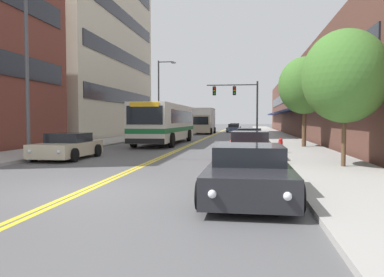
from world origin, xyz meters
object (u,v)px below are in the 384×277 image
Objects in this scene: car_beige_parked_left_near at (171,131)px; car_charcoal_parked_right_foreground at (249,172)px; street_tree_right_near at (345,76)px; fire_hydrant at (280,145)px; car_black_parked_right_mid at (249,138)px; car_slate_blue_moving_second at (234,128)px; box_truck at (204,121)px; car_champagne_parked_left_mid at (68,147)px; street_lamp_left_far at (161,92)px; traffic_signal_mast at (239,98)px; city_bus at (166,122)px; street_tree_right_mid at (305,86)px; car_white_moving_lead at (235,127)px; street_lamp_left_near at (35,56)px; car_red_parked_right_far at (250,148)px.

car_charcoal_parked_right_foreground is at bearing -75.09° from car_beige_parked_left_near.
fire_hydrant is at bearing 108.17° from street_tree_right_near.
car_black_parked_right_mid is 1.02× the size of car_slate_blue_moving_second.
street_tree_right_near is (9.34, -35.18, 1.75)m from box_truck.
fire_hydrant is (10.20, 3.37, -0.06)m from car_champagne_parked_left_mid.
car_slate_blue_moving_second is 0.58× the size of street_lamp_left_far.
street_lamp_left_far is at bearing 178.84° from traffic_signal_mast.
car_beige_parked_left_near is 0.84× the size of traffic_signal_mast.
city_bus is 10.89m from street_tree_right_mid.
car_white_moving_lead reaches higher than car_charcoal_parked_right_foreground.
street_tree_right_near is (9.88, -14.17, 1.76)m from city_bus.
street_tree_right_mid is at bearing 77.26° from car_charcoal_parked_right_foreground.
car_beige_parked_left_near reaches higher than car_slate_blue_moving_second.
street_tree_right_mid is at bearing 34.41° from car_champagne_parked_left_mid.
car_beige_parked_left_near is 24.75m from car_white_moving_lead.
car_charcoal_parked_right_foreground is 16.74m from car_black_parked_right_mid.
city_bus is 21.01m from box_truck.
car_slate_blue_moving_second is at bearing -89.18° from car_white_moving_lead.
box_truck is 26.54m from street_tree_right_mid.
street_lamp_left_far reaches higher than car_champagne_parked_left_mid.
city_bus is at bearing 108.07° from car_charcoal_parked_right_foreground.
street_tree_right_mid is at bearing 37.67° from street_lamp_left_near.
car_slate_blue_moving_second is (-2.16, 40.00, -0.05)m from car_red_parked_right_far.
car_beige_parked_left_near is 33.25m from car_charcoal_parked_right_foreground.
car_red_parked_right_far is 23.10m from traffic_signal_mast.
street_tree_right_mid is (12.14, -16.28, 3.43)m from car_beige_parked_left_near.
street_lamp_left_near is 10.01× the size of fire_hydrant.
city_bus is 20.59m from car_charcoal_parked_right_foreground.
car_slate_blue_moving_second is at bearing 93.09° from car_red_parked_right_far.
street_tree_right_mid reaches higher than car_white_moving_lead.
car_champagne_parked_left_mid is 1.02× the size of car_white_moving_lead.
traffic_signal_mast is (4.90, -10.33, 2.44)m from box_truck.
street_lamp_left_far is at bearing 107.04° from car_charcoal_parked_right_foreground.
car_black_parked_right_mid is 0.63× the size of street_lamp_left_near.
street_lamp_left_near is at bearing -89.66° from street_lamp_left_far.
fire_hydrant is (2.61, -19.30, -3.64)m from traffic_signal_mast.
car_slate_blue_moving_second is 0.82× the size of traffic_signal_mast.
car_black_parked_right_mid is at bearing 105.42° from fire_hydrant.
car_black_parked_right_mid is (6.45, -2.81, -1.10)m from city_bus.
street_lamp_left_far is (-9.31, 30.39, 4.25)m from car_charcoal_parked_right_foreground.
street_tree_right_mid is at bearing 89.53° from street_tree_right_near.
city_bus reaches higher than car_slate_blue_moving_second.
car_champagne_parked_left_mid is 8.58m from car_red_parked_right_far.
city_bus is at bearing 79.85° from car_champagne_parked_left_mid.
car_black_parked_right_mid is at bearing 46.89° from car_champagne_parked_left_mid.
car_charcoal_parked_right_foreground is at bearing -72.96° from street_lamp_left_far.
car_white_moving_lead is (6.29, 48.51, 0.02)m from car_champagne_parked_left_mid.
fire_hydrant is at bearing -85.05° from car_white_moving_lead.
car_champagne_parked_left_mid is at bearing 179.06° from car_red_parked_right_far.
traffic_signal_mast reaches higher than car_black_parked_right_mid.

